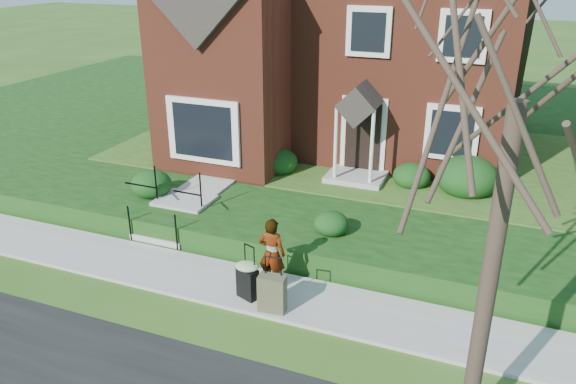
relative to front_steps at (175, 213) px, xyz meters
The scene contains 10 objects.
ground 3.14m from the front_steps, 36.42° to the right, with size 120.00×120.00×0.00m, color #2D5119.
sidewalk 3.14m from the front_steps, 36.42° to the right, with size 60.00×1.60×0.08m, color #9E9B93.
terrace 11.15m from the front_steps, 54.33° to the left, with size 44.00×20.00×0.60m, color #11350E.
walkway 3.16m from the front_steps, 90.00° to the left, with size 1.20×6.00×0.06m, color #9E9B93.
front_steps is the anchor object (origin of this frame).
foundation_shrubs 4.54m from the front_steps, 42.34° to the left, with size 9.50×4.77×1.13m.
woman 3.76m from the front_steps, 26.27° to the right, with size 0.57×0.38×1.57m, color #999999.
suitcase_black 3.75m from the front_steps, 35.65° to the right, with size 0.59×0.54×1.16m.
suitcase_olive 4.40m from the front_steps, 33.27° to the right, with size 0.55×0.35×1.13m.
tree_verge 9.84m from the front_steps, 28.65° to the right, with size 5.41×5.41×7.73m.
Camera 1 is at (4.86, -8.98, 6.45)m, focal length 35.00 mm.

